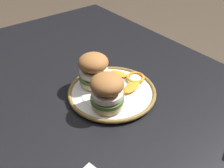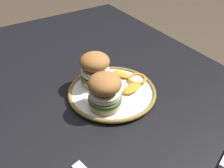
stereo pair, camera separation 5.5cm
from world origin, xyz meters
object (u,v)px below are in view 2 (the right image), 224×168
at_px(dinner_plate, 112,92).
at_px(sandwich_half_left, 106,90).
at_px(sandwich_half_right, 95,68).
at_px(dining_table, 94,116).

height_order(dinner_plate, sandwich_half_left, sandwich_half_left).
height_order(sandwich_half_left, sandwich_half_right, same).
bearing_deg(dinner_plate, dining_table, 60.14).
distance_m(dinner_plate, sandwich_half_left, 0.09).
xyz_separation_m(sandwich_half_left, sandwich_half_right, (0.11, -0.03, 0.00)).
bearing_deg(dining_table, dinner_plate, -119.86).
bearing_deg(sandwich_half_right, sandwich_half_left, 165.42).
xyz_separation_m(dinner_plate, sandwich_half_left, (-0.05, 0.05, 0.06)).
xyz_separation_m(dining_table, dinner_plate, (-0.03, -0.05, 0.10)).
bearing_deg(sandwich_half_left, sandwich_half_right, -14.58).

